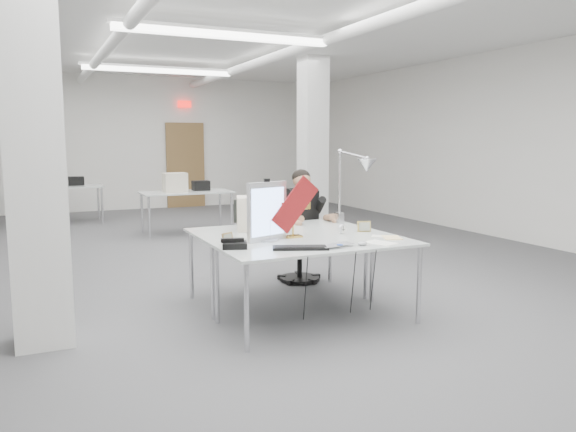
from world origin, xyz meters
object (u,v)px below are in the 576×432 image
laptop (340,247)px  architect_lamp (351,186)px  desk_main (318,244)px  desk_phone (235,245)px  seated_person (302,207)px  office_chair (300,242)px  bankers_lamp (293,221)px  beige_monitor (255,213)px  monitor (267,211)px

laptop → architect_lamp: architect_lamp is taller
desk_main → desk_phone: (-0.77, 0.09, 0.04)m
seated_person → desk_phone: (-1.30, -1.34, -0.12)m
architect_lamp → desk_main: bearing=-130.2°
office_chair → laptop: bearing=-118.4°
desk_main → bankers_lamp: bankers_lamp is taller
office_chair → beige_monitor: size_ratio=2.63×
laptop → architect_lamp: size_ratio=0.39×
seated_person → architect_lamp: bearing=-83.7°
monitor → beige_monitor: bearing=60.7°
monitor → desk_phone: size_ratio=2.60×
office_chair → monitor: (-0.91, -1.18, 0.55)m
laptop → bankers_lamp: size_ratio=1.10×
architect_lamp → office_chair: bearing=115.0°
office_chair → desk_main: bearing=-123.2°
bankers_lamp → desk_main: bearing=-67.9°
laptop → seated_person: bearing=61.9°
bankers_lamp → beige_monitor: size_ratio=0.85×
seated_person → bankers_lamp: bearing=-133.3°
desk_phone → monitor: bearing=46.3°
monitor → bankers_lamp: size_ratio=1.76×
seated_person → bankers_lamp: seated_person is taller
bankers_lamp → laptop: bearing=-68.5°
monitor → architect_lamp: size_ratio=0.63×
seated_person → bankers_lamp: 1.23m
seated_person → architect_lamp: 0.80m
monitor → beige_monitor: size_ratio=1.50×
bankers_lamp → desk_phone: bearing=-148.3°
seated_person → laptop: bearing=-118.9°
bankers_lamp → architect_lamp: architect_lamp is taller
beige_monitor → laptop: bearing=-58.6°
seated_person → office_chair: bearing=76.5°
office_chair → architect_lamp: 1.06m
office_chair → beige_monitor: bearing=-159.2°
desk_phone → beige_monitor: (0.52, 0.87, 0.15)m
monitor → bankers_lamp: bearing=-5.6°
desk_main → architect_lamp: (0.78, 0.74, 0.45)m
desk_main → architect_lamp: bearing=43.3°
office_chair → beige_monitor: (-0.78, -0.53, 0.45)m
office_chair → laptop: office_chair is taller
desk_phone → architect_lamp: (1.55, 0.65, 0.41)m
desk_main → bankers_lamp: (-0.08, 0.37, 0.17)m
desk_main → seated_person: seated_person is taller
seated_person → architect_lamp: (0.25, -0.70, 0.29)m
beige_monitor → architect_lamp: size_ratio=0.42×
seated_person → desk_phone: bearing=-147.5°
seated_person → desk_phone: 1.87m
office_chair → desk_phone: 1.93m
desk_phone → architect_lamp: bearing=40.5°
monitor → seated_person: bearing=33.4°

